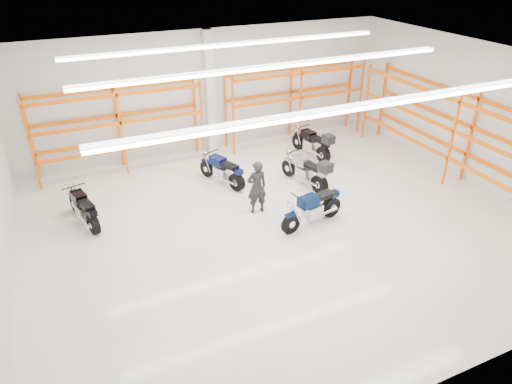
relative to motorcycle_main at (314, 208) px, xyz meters
name	(u,v)px	position (x,y,z in m)	size (l,w,h in m)	color
ground	(280,224)	(-0.89, 0.35, -0.49)	(14.00, 14.00, 0.00)	silver
room_shell	(283,115)	(-0.89, 0.37, 2.79)	(14.02, 12.02, 4.51)	silver
motorcycle_main	(314,208)	(0.00, 0.00, 0.00)	(2.12, 0.76, 1.05)	black
motorcycle_back_a	(84,210)	(-5.97, 2.65, -0.02)	(0.80, 2.00, 1.00)	black
motorcycle_back_b	(223,171)	(-1.51, 3.32, -0.02)	(0.98, 1.96, 1.02)	black
motorcycle_back_c	(308,171)	(0.96, 2.04, 0.05)	(0.88, 2.20, 1.14)	black
motorcycle_back_d	(314,144)	(2.33, 3.98, 0.05)	(0.78, 2.19, 1.13)	black
standing_man	(257,187)	(-1.23, 1.26, 0.34)	(0.60, 0.40, 1.65)	black
structural_column	(210,93)	(-0.89, 6.17, 1.76)	(0.32, 0.32, 4.50)	white
pallet_racking_back_left	(119,122)	(-4.29, 5.83, 1.29)	(5.67, 0.87, 3.00)	orange
pallet_racking_back_right	(296,97)	(2.51, 5.83, 1.29)	(5.67, 0.87, 3.00)	orange
pallet_racking_side	(463,131)	(5.59, 0.35, 1.32)	(0.87, 9.07, 3.00)	orange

